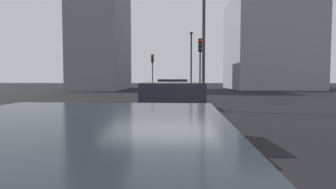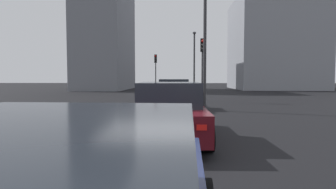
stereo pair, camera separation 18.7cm
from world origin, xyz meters
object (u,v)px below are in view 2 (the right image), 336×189
(traffic_light_near_left, at_px, (203,57))
(traffic_light_near_right, at_px, (156,65))
(street_lamp_kerbside, at_px, (194,57))
(car_grey_lead, at_px, (174,94))
(car_maroon_second, at_px, (170,112))
(street_lamp_far, at_px, (205,13))

(traffic_light_near_left, bearing_deg, traffic_light_near_right, -168.07)
(street_lamp_kerbside, bearing_deg, traffic_light_near_left, -179.46)
(car_grey_lead, bearing_deg, traffic_light_near_left, -25.82)
(car_maroon_second, distance_m, traffic_light_near_right, 24.19)
(street_lamp_kerbside, xyz_separation_m, street_lamp_far, (-15.14, 0.19, 1.07))
(traffic_light_near_right, distance_m, street_lamp_far, 17.66)
(car_maroon_second, bearing_deg, traffic_light_near_left, -10.04)
(street_lamp_far, bearing_deg, traffic_light_near_left, -3.07)
(traffic_light_near_right, bearing_deg, street_lamp_kerbside, 64.73)
(traffic_light_near_left, bearing_deg, car_maroon_second, -16.23)
(car_grey_lead, distance_m, traffic_light_near_right, 16.46)
(traffic_light_near_right, distance_m, street_lamp_kerbside, 4.67)
(traffic_light_near_left, distance_m, street_lamp_kerbside, 9.97)
(car_grey_lead, relative_size, street_lamp_far, 0.50)
(street_lamp_far, bearing_deg, traffic_light_near_right, 13.11)
(car_grey_lead, distance_m, car_maroon_second, 7.83)
(street_lamp_far, bearing_deg, car_grey_lead, 58.58)
(car_grey_lead, relative_size, traffic_light_near_left, 0.97)
(traffic_light_near_left, distance_m, traffic_light_near_right, 12.64)
(traffic_light_near_left, height_order, street_lamp_far, street_lamp_far)
(car_grey_lead, xyz_separation_m, traffic_light_near_left, (4.23, -1.88, 2.35))
(traffic_light_near_left, relative_size, street_lamp_kerbside, 0.68)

